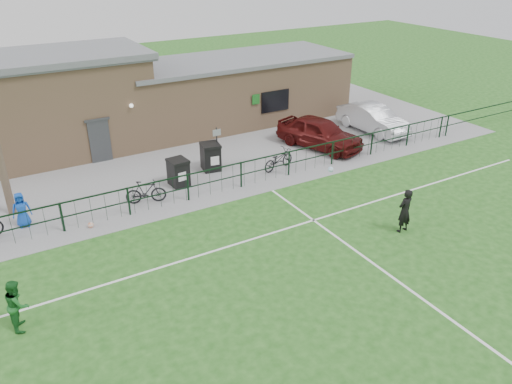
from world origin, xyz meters
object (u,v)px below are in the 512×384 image
wheelie_bin_right (211,157)px  car_silver (373,119)px  car_maroon (320,133)px  ball_ground (91,225)px  wheelie_bin_left (178,173)px  bicycle_d (146,192)px  sign_post (217,148)px  spectator_child (21,210)px  bicycle_e (278,159)px  outfield_player (18,304)px

wheelie_bin_right → car_silver: car_silver is taller
car_maroon → ball_ground: 12.65m
car_silver → wheelie_bin_left: bearing=-177.6°
bicycle_d → car_maroon: bearing=-63.7°
sign_post → bicycle_d: (-4.15, -1.79, -0.51)m
wheelie_bin_right → spectator_child: (-8.40, -1.24, 0.09)m
bicycle_e → wheelie_bin_left: bearing=66.9°
spectator_child → ball_ground: spectator_child is taller
outfield_player → wheelie_bin_left: bearing=-40.0°
wheelie_bin_left → spectator_child: 6.46m
wheelie_bin_left → ball_ground: size_ratio=4.93×
car_silver → bicycle_d: bearing=-174.5°
wheelie_bin_right → spectator_child: 8.49m
sign_post → bicycle_e: bearing=-33.9°
bicycle_e → outfield_player: size_ratio=1.19×
wheelie_bin_left → sign_post: (2.33, 0.87, 0.44)m
sign_post → car_silver: size_ratio=0.44×
bicycle_d → ball_ground: size_ratio=7.22×
sign_post → spectator_child: bearing=-171.6°
car_maroon → ball_ground: bearing=172.2°
wheelie_bin_left → car_silver: car_silver is taller
car_maroon → outfield_player: 16.87m
sign_post → outfield_player: size_ratio=1.30×
wheelie_bin_left → ball_ground: (-4.31, -1.79, -0.47)m
wheelie_bin_right → bicycle_d: bearing=-145.5°
bicycle_d → wheelie_bin_left: bearing=-45.3°
sign_post → bicycle_d: bearing=-156.7°
wheelie_bin_left → wheelie_bin_right: size_ratio=0.93×
sign_post → outfield_player: (-9.63, -7.18, -0.25)m
spectator_child → wheelie_bin_right: bearing=11.1°
wheelie_bin_left → bicycle_d: size_ratio=0.68×
car_maroon → outfield_player: (-15.40, -6.88, -0.05)m
sign_post → spectator_child: (-8.78, -1.29, -0.31)m
outfield_player → bicycle_d: bearing=-36.3°
wheelie_bin_right → bicycle_d: size_ratio=0.73×
wheelie_bin_left → bicycle_d: wheelie_bin_left is taller
wheelie_bin_right → car_silver: size_ratio=0.27×
bicycle_d → spectator_child: (-4.63, 0.50, 0.20)m
wheelie_bin_right → outfield_player: size_ratio=0.78×
outfield_player → sign_post: bearing=-44.1°
wheelie_bin_right → spectator_child: size_ratio=0.87×
wheelie_bin_left → car_silver: bearing=-0.4°
outfield_player → car_maroon: bearing=-56.8°
car_maroon → bicycle_d: 10.03m
bicycle_e → outfield_player: outfield_player is taller
car_maroon → spectator_child: 14.58m
sign_post → bicycle_d: 4.54m
wheelie_bin_left → car_silver: (12.22, 1.05, 0.19)m
wheelie_bin_left → car_maroon: size_ratio=0.24×
car_maroon → sign_post: bearing=158.4°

